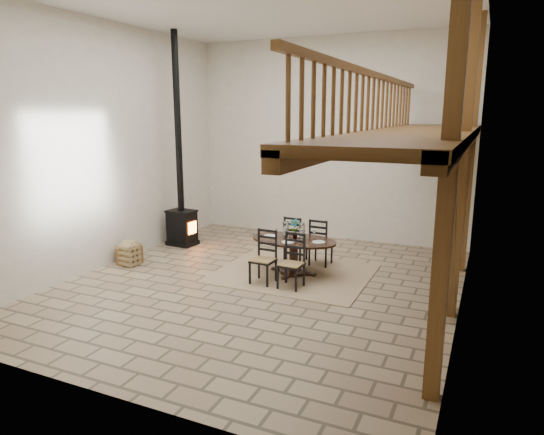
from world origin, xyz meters
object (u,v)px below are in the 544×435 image
at_px(wood_stove, 181,200).
at_px(log_basket, 129,254).
at_px(dining_table, 294,254).
at_px(log_stack, 130,255).

height_order(wood_stove, log_basket, wood_stove).
height_order(dining_table, log_stack, dining_table).
distance_m(log_basket, log_stack, 0.20).
height_order(log_basket, log_stack, log_basket).
relative_size(wood_stove, log_stack, 10.84).
relative_size(wood_stove, log_basket, 8.69).
bearing_deg(log_basket, dining_table, 12.61).
bearing_deg(log_basket, wood_stove, 83.37).
relative_size(dining_table, log_stack, 4.29).
bearing_deg(wood_stove, log_basket, -92.19).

